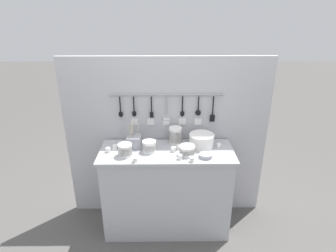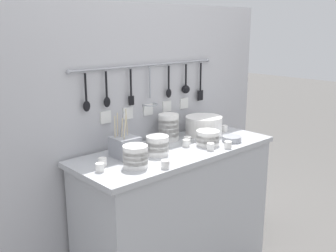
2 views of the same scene
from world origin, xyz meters
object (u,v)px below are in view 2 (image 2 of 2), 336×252
Objects in this scene: cutlery_caddy at (125,146)px; cup_edge_near at (187,140)px; bowl_stack_tall_left at (169,127)px; plate_stack at (204,126)px; bowl_stack_nested_right at (135,156)px; cup_by_caddy at (211,147)px; cup_front_left at (100,167)px; bowl_stack_wide_centre at (157,145)px; bowl_stack_back_corner at (208,138)px; cup_centre at (224,128)px; cup_edge_far at (103,162)px; cup_mid_row at (228,145)px; cup_front_right at (165,164)px; steel_mixing_bowl at (232,139)px; cup_back_right at (186,143)px.

cup_edge_near is (0.43, -0.06, -0.04)m from cutlery_caddy.
plate_stack is (0.25, -0.07, -0.02)m from bowl_stack_tall_left.
bowl_stack_nested_right reaches higher than cup_by_caddy.
plate_stack is 0.90m from cup_front_left.
bowl_stack_wide_centre reaches higher than cup_by_caddy.
cutlery_caddy is (0.06, 0.18, 0.00)m from bowl_stack_nested_right.
bowl_stack_back_corner reaches higher than cup_front_left.
bowl_stack_wide_centre reaches higher than cup_centre.
bowl_stack_tall_left reaches higher than cup_front_left.
plate_stack is at bearing 7.52° from cup_front_left.
bowl_stack_tall_left reaches higher than cup_edge_near.
cup_edge_far is 1.00× the size of cup_by_caddy.
bowl_stack_tall_left is 3.79× the size of cup_mid_row.
plate_stack reaches higher than cup_centre.
cup_by_caddy is at bearing -129.72° from bowl_stack_back_corner.
bowl_stack_tall_left is at bearing 112.25° from bowl_stack_back_corner.
cup_centre is 0.83m from cup_front_right.
cup_by_caddy is (0.28, -0.15, -0.03)m from bowl_stack_wide_centre.
steel_mixing_bowl is at bearing -48.28° from bowl_stack_tall_left.
cup_front_left is at bearing -178.86° from bowl_stack_wide_centre.
cup_edge_far is 0.56m from cup_back_right.
bowl_stack_wide_centre is 2.89× the size of cup_back_right.
cutlery_caddy is at bearing 177.80° from cup_centre.
plate_stack is at bearing 17.05° from cup_edge_near.
plate_stack is 5.53× the size of cup_by_caddy.
cup_back_right is at bearing 129.50° from cup_mid_row.
cup_mid_row and cup_edge_near have the same top height.
bowl_stack_tall_left is 0.15m from cup_edge_near.
bowl_stack_nested_right is 0.73m from steel_mixing_bowl.
bowl_stack_wide_centre is 0.31m from bowl_stack_tall_left.
cutlery_caddy is 5.85× the size of cup_mid_row.
cup_edge_far is at bearing 131.28° from cup_front_right.
cup_centre and cup_by_caddy have the same top height.
cup_edge_far and cup_centre have the same top height.
cutlery_caddy is 5.85× the size of cup_back_right.
cup_front_right is at bearing 180.00° from cup_mid_row.
cup_edge_near is (0.61, -0.01, 0.00)m from cup_edge_far.
cup_centre is (0.16, -0.04, -0.04)m from plate_stack.
cup_front_left is (-0.27, 0.19, 0.00)m from cup_front_right.
cup_mid_row is 0.50m from cup_front_right.
bowl_stack_wide_centre reaches higher than bowl_stack_back_corner.
cup_mid_row is at bearing -50.50° from cup_back_right.
bowl_stack_back_corner is 0.69m from cup_edge_far.
bowl_stack_wide_centre is 0.67m from cup_centre.
cup_centre is 1.00× the size of cup_by_caddy.
cup_back_right is (0.38, -0.10, -0.04)m from cutlery_caddy.
cup_front_right is (-0.47, -0.13, -0.02)m from bowl_stack_back_corner.
cup_edge_near is at bearing 146.19° from steel_mixing_bowl.
cup_by_caddy is at bearing 6.52° from cup_front_right.
bowl_stack_tall_left is 3.79× the size of cup_edge_far.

